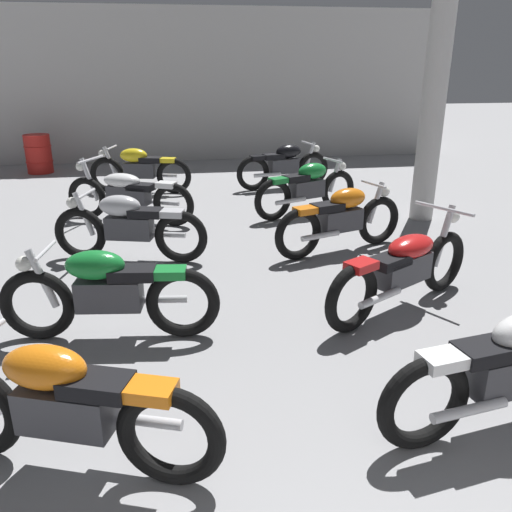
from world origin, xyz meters
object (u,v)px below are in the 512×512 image
object	(u,v)px
motorcycle_left_row_2	(108,292)
motorcycle_right_row_4	(307,187)
motorcycle_left_row_3	(129,226)
motorcycle_right_row_1	(510,369)
motorcycle_left_row_5	(139,169)
motorcycle_right_row_2	(404,267)
motorcycle_left_row_1	(64,405)
support_pillar	(432,116)
oil_drum	(38,154)
motorcycle_right_row_3	(341,218)
motorcycle_right_row_5	(284,165)
motorcycle_left_row_4	(128,194)

from	to	relation	value
motorcycle_left_row_2	motorcycle_right_row_4	bearing A→B (deg)	53.25
motorcycle_left_row_3	motorcycle_right_row_1	size ratio (longest dim) A/B	0.98
motorcycle_left_row_5	motorcycle_right_row_2	world-z (taller)	motorcycle_right_row_2
motorcycle_left_row_1	motorcycle_left_row_3	xyz separation A→B (m)	(0.13, 3.66, 0.00)
support_pillar	oil_drum	world-z (taller)	support_pillar
motorcycle_left_row_3	motorcycle_right_row_1	world-z (taller)	same
motorcycle_right_row_2	oil_drum	xyz separation A→B (m)	(-5.19, 7.86, -0.03)
motorcycle_right_row_3	motorcycle_right_row_5	bearing A→B (deg)	89.50
motorcycle_left_row_2	motorcycle_right_row_5	world-z (taller)	same
support_pillar	motorcycle_right_row_4	distance (m)	2.16
support_pillar	motorcycle_left_row_3	distance (m)	4.79
support_pillar	motorcycle_left_row_2	xyz separation A→B (m)	(-4.54, -3.21, -1.14)
support_pillar	motorcycle_left_row_1	xyz separation A→B (m)	(-4.62, -4.87, -1.14)
motorcycle_left_row_4	oil_drum	distance (m)	4.82
motorcycle_left_row_5	motorcycle_right_row_4	distance (m)	3.42
support_pillar	motorcycle_left_row_5	bearing A→B (deg)	151.16
motorcycle_right_row_1	motorcycle_right_row_4	bearing A→B (deg)	90.17
support_pillar	motorcycle_left_row_2	world-z (taller)	support_pillar
motorcycle_left_row_5	motorcycle_left_row_4	bearing A→B (deg)	-92.35
motorcycle_left_row_2	motorcycle_right_row_4	world-z (taller)	same
motorcycle_right_row_4	motorcycle_right_row_5	xyz separation A→B (m)	(0.03, 1.98, 0.00)
motorcycle_left_row_2	motorcycle_right_row_2	distance (m)	2.86
support_pillar	motorcycle_right_row_2	bearing A→B (deg)	-118.78
motorcycle_left_row_5	motorcycle_right_row_3	distance (m)	4.70
motorcycle_right_row_1	motorcycle_left_row_4	bearing A→B (deg)	117.71
motorcycle_left_row_2	motorcycle_right_row_1	distance (m)	3.27
motorcycle_right_row_5	motorcycle_right_row_2	bearing A→B (deg)	-89.43
motorcycle_left_row_2	motorcycle_right_row_3	size ratio (longest dim) A/B	1.04
motorcycle_right_row_4	oil_drum	distance (m)	6.67
motorcycle_right_row_4	motorcycle_left_row_2	bearing A→B (deg)	-126.75
motorcycle_left_row_3	motorcycle_right_row_2	bearing A→B (deg)	-33.34
motorcycle_left_row_5	motorcycle_right_row_5	bearing A→B (deg)	-0.39
motorcycle_left_row_2	motorcycle_left_row_4	bearing A→B (deg)	91.23
motorcycle_right_row_1	motorcycle_right_row_4	size ratio (longest dim) A/B	1.05
motorcycle_left_row_2	motorcycle_right_row_1	size ratio (longest dim) A/B	1.00
motorcycle_left_row_2	motorcycle_left_row_3	xyz separation A→B (m)	(0.05, 2.00, 0.00)
motorcycle_right_row_4	oil_drum	bearing A→B (deg)	139.81
motorcycle_right_row_3	oil_drum	distance (m)	7.95
motorcycle_left_row_2	motorcycle_right_row_3	distance (m)	3.37
motorcycle_left_row_3	motorcycle_right_row_3	size ratio (longest dim) A/B	1.02
motorcycle_left_row_5	motorcycle_right_row_1	xyz separation A→B (m)	(2.78, -7.42, 0.00)
motorcycle_left_row_5	oil_drum	world-z (taller)	motorcycle_left_row_5
motorcycle_right_row_1	oil_drum	size ratio (longest dim) A/B	2.31
motorcycle_left_row_5	motorcycle_right_row_4	world-z (taller)	same
motorcycle_left_row_3	motorcycle_right_row_5	bearing A→B (deg)	53.21
motorcycle_left_row_2	motorcycle_left_row_3	distance (m)	2.01
motorcycle_left_row_3	oil_drum	size ratio (longest dim) A/B	2.27
motorcycle_left_row_5	motorcycle_right_row_1	world-z (taller)	same
motorcycle_left_row_4	motorcycle_right_row_4	world-z (taller)	motorcycle_left_row_4
motorcycle_right_row_2	oil_drum	size ratio (longest dim) A/B	2.28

